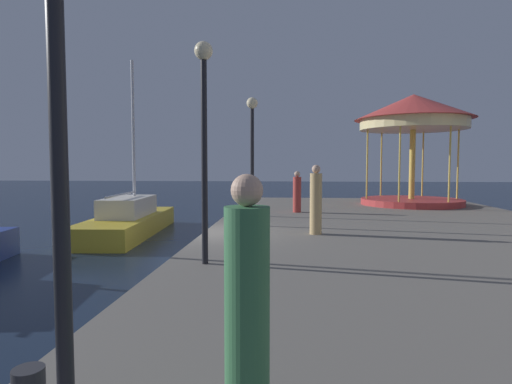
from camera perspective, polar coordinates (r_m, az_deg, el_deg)
ground_plane at (r=12.60m, az=-7.03°, el=-8.99°), size 120.00×120.00×0.00m
quay_dock at (r=12.76m, az=20.76°, el=-7.21°), size 12.06×26.43×0.80m
sailboat_yellow at (r=17.40m, az=-17.05°, el=-3.71°), size 2.56×7.32×7.06m
carousel at (r=22.10m, az=20.71°, el=8.88°), size 5.67×5.67×5.43m
lamp_post_near_edge at (r=3.31m, az=-25.72°, el=17.38°), size 0.36×0.36×3.99m
lamp_post_mid_promenade at (r=8.31m, az=-7.13°, el=10.62°), size 0.36×0.36×4.34m
lamp_post_far_end at (r=13.44m, az=-0.53°, el=7.41°), size 0.36×0.36×4.12m
bollard_center at (r=17.95m, az=-2.16°, el=-1.95°), size 0.24×0.24×0.40m
person_far_corner at (r=3.22m, az=-1.23°, el=-15.62°), size 0.34×0.34×1.89m
person_mid_promenade at (r=11.92m, az=8.19°, el=-1.31°), size 0.34×0.34×1.97m
person_near_carousel at (r=17.42m, az=5.64°, el=-0.15°), size 0.34×0.34×1.72m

